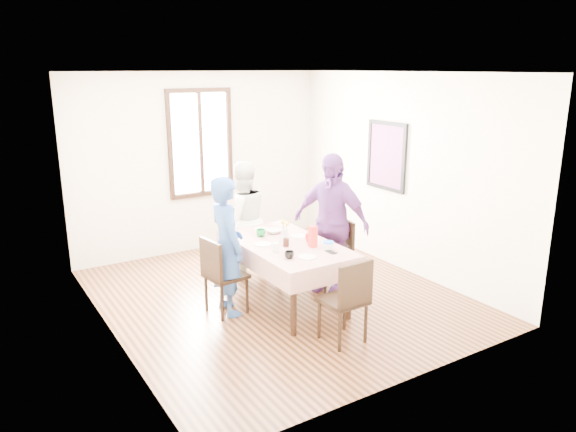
% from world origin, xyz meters
% --- Properties ---
extents(ground, '(4.50, 4.50, 0.00)m').
position_xyz_m(ground, '(0.00, 0.00, 0.00)').
color(ground, black).
rests_on(ground, ground).
extents(back_wall, '(4.00, 0.00, 4.00)m').
position_xyz_m(back_wall, '(0.00, 2.25, 1.35)').
color(back_wall, beige).
rests_on(back_wall, ground).
extents(right_wall, '(0.00, 4.50, 4.50)m').
position_xyz_m(right_wall, '(2.00, 0.00, 1.35)').
color(right_wall, beige).
rests_on(right_wall, ground).
extents(window_frame, '(1.02, 0.06, 1.62)m').
position_xyz_m(window_frame, '(0.00, 2.23, 1.65)').
color(window_frame, black).
rests_on(window_frame, back_wall).
extents(window_pane, '(0.90, 0.02, 1.50)m').
position_xyz_m(window_pane, '(0.00, 2.24, 1.65)').
color(window_pane, white).
rests_on(window_pane, back_wall).
extents(art_poster, '(0.04, 0.76, 0.96)m').
position_xyz_m(art_poster, '(1.98, 0.30, 1.55)').
color(art_poster, red).
rests_on(art_poster, right_wall).
extents(dining_table, '(0.86, 1.61, 0.75)m').
position_xyz_m(dining_table, '(-0.02, -0.22, 0.38)').
color(dining_table, black).
rests_on(dining_table, ground).
extents(tablecloth, '(0.98, 1.73, 0.01)m').
position_xyz_m(tablecloth, '(-0.02, -0.22, 0.76)').
color(tablecloth, '#620E09').
rests_on(tablecloth, dining_table).
extents(chair_left, '(0.47, 0.47, 0.91)m').
position_xyz_m(chair_left, '(-0.73, -0.07, 0.46)').
color(chair_left, black).
rests_on(chair_left, ground).
extents(chair_right, '(0.48, 0.48, 0.91)m').
position_xyz_m(chair_right, '(0.70, -0.17, 0.46)').
color(chair_right, black).
rests_on(chair_right, ground).
extents(chair_far, '(0.43, 0.43, 0.91)m').
position_xyz_m(chair_far, '(-0.02, 0.88, 0.46)').
color(chair_far, black).
rests_on(chair_far, ground).
extents(chair_near, '(0.43, 0.43, 0.91)m').
position_xyz_m(chair_near, '(-0.02, -1.33, 0.46)').
color(chair_near, black).
rests_on(chair_near, ground).
extents(person_left, '(0.42, 0.61, 1.61)m').
position_xyz_m(person_left, '(-0.71, -0.07, 0.80)').
color(person_left, navy).
rests_on(person_left, ground).
extents(person_far, '(0.83, 0.68, 1.58)m').
position_xyz_m(person_far, '(-0.02, 0.86, 0.79)').
color(person_far, silver).
rests_on(person_far, ground).
extents(person_right, '(0.82, 1.12, 1.76)m').
position_xyz_m(person_right, '(0.68, -0.17, 0.88)').
color(person_right, '#603077').
rests_on(person_right, ground).
extents(mug_black, '(0.13, 0.13, 0.08)m').
position_xyz_m(mug_black, '(-0.27, -0.71, 0.80)').
color(mug_black, black).
rests_on(mug_black, tablecloth).
extents(mug_flag, '(0.12, 0.12, 0.09)m').
position_xyz_m(mug_flag, '(0.23, -0.35, 0.81)').
color(mug_flag, red).
rests_on(mug_flag, tablecloth).
extents(mug_green, '(0.13, 0.13, 0.09)m').
position_xyz_m(mug_green, '(-0.14, 0.15, 0.81)').
color(mug_green, '#0C7226').
rests_on(mug_green, tablecloth).
extents(serving_bowl, '(0.19, 0.19, 0.05)m').
position_xyz_m(serving_bowl, '(0.07, 0.19, 0.79)').
color(serving_bowl, white).
rests_on(serving_bowl, tablecloth).
extents(juice_carton, '(0.08, 0.08, 0.25)m').
position_xyz_m(juice_carton, '(0.17, -0.52, 0.89)').
color(juice_carton, red).
rests_on(juice_carton, tablecloth).
extents(butter_tub, '(0.14, 0.14, 0.07)m').
position_xyz_m(butter_tub, '(0.28, -0.66, 0.80)').
color(butter_tub, white).
rests_on(butter_tub, tablecloth).
extents(jam_jar, '(0.07, 0.07, 0.10)m').
position_xyz_m(jam_jar, '(-0.08, -0.34, 0.81)').
color(jam_jar, black).
rests_on(jam_jar, tablecloth).
extents(drinking_glass, '(0.07, 0.07, 0.10)m').
position_xyz_m(drinking_glass, '(-0.28, -0.44, 0.81)').
color(drinking_glass, silver).
rests_on(drinking_glass, tablecloth).
extents(smartphone, '(0.07, 0.14, 0.01)m').
position_xyz_m(smartphone, '(0.23, -0.79, 0.77)').
color(smartphone, black).
rests_on(smartphone, tablecloth).
extents(flower_vase, '(0.07, 0.07, 0.15)m').
position_xyz_m(flower_vase, '(0.01, -0.16, 0.84)').
color(flower_vase, silver).
rests_on(flower_vase, tablecloth).
extents(plate_left, '(0.20, 0.20, 0.01)m').
position_xyz_m(plate_left, '(-0.28, -0.14, 0.77)').
color(plate_left, white).
rests_on(plate_left, tablecloth).
extents(plate_right, '(0.20, 0.20, 0.01)m').
position_xyz_m(plate_right, '(0.25, -0.10, 0.77)').
color(plate_right, white).
rests_on(plate_right, tablecloth).
extents(plate_far, '(0.20, 0.20, 0.01)m').
position_xyz_m(plate_far, '(0.01, 0.40, 0.77)').
color(plate_far, white).
rests_on(plate_far, tablecloth).
extents(plate_near, '(0.20, 0.20, 0.01)m').
position_xyz_m(plate_near, '(-0.09, -0.78, 0.77)').
color(plate_near, white).
rests_on(plate_near, tablecloth).
extents(butter_lid, '(0.12, 0.12, 0.01)m').
position_xyz_m(butter_lid, '(0.28, -0.66, 0.84)').
color(butter_lid, blue).
rests_on(butter_lid, butter_tub).
extents(flower_bunch, '(0.09, 0.09, 0.10)m').
position_xyz_m(flower_bunch, '(0.01, -0.16, 0.96)').
color(flower_bunch, yellow).
rests_on(flower_bunch, flower_vase).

